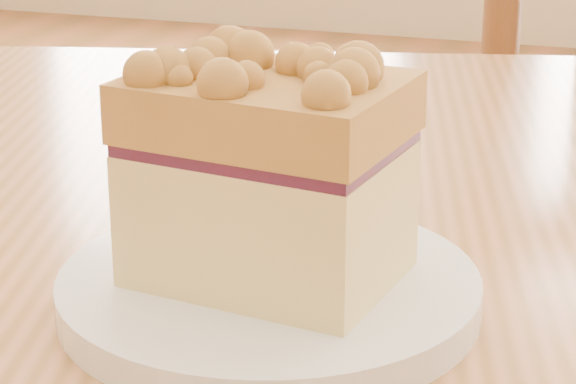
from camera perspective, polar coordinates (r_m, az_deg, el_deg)
The scene contains 2 objects.
plate at distance 0.55m, azimuth -0.98°, elevation -5.09°, with size 0.21×0.21×0.02m.
cake_slice at distance 0.52m, azimuth -1.03°, elevation 1.44°, with size 0.14×0.11×0.12m.
Camera 1 is at (-0.11, -0.53, 0.99)m, focal length 70.00 mm.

